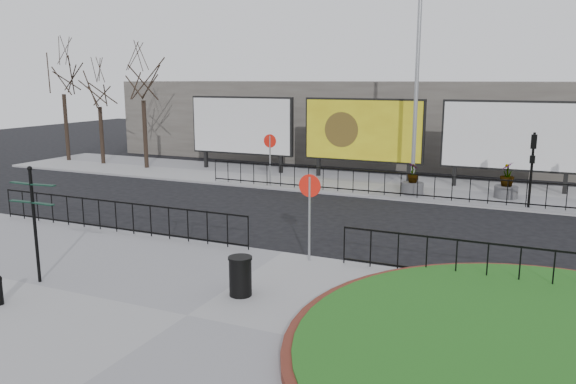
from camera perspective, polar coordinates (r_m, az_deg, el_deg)
The scene contains 23 objects.
ground at distance 16.79m, azimuth -0.51°, elevation -6.49°, with size 90.00×90.00×0.00m, color black.
pavement_near at distance 12.69m, azimuth -10.20°, elevation -12.47°, with size 30.00×10.00×0.12m, color gray.
pavement_far at distance 27.81m, azimuth 9.87°, elevation 0.67°, with size 44.00×6.00×0.12m, color gray.
brick_edge at distance 11.65m, azimuth 26.71°, elevation -15.03°, with size 10.40×10.40×0.18m, color maroon.
grass_lawn at distance 11.64m, azimuth 26.72°, elevation -14.94°, with size 10.00×10.00×0.22m, color #1C4B14.
railing_near_left at distance 19.57m, azimuth -17.09°, elevation -2.37°, with size 10.00×0.10×1.10m, color black, non-canonical shape.
railing_near_right at distance 14.91m, azimuth 22.49°, elevation -7.02°, with size 9.00×0.10×1.10m, color black, non-canonical shape.
railing_far at distance 24.89m, azimuth 10.59°, elevation 0.82°, with size 18.00×0.10×1.10m, color black, non-canonical shape.
speed_sign_far at distance 26.81m, azimuth -1.84°, elevation 4.45°, with size 0.64×0.07×2.47m.
speed_sign_near at distance 15.56m, azimuth 2.22°, elevation -0.64°, with size 0.64×0.07×2.47m.
billboard_left at distance 31.50m, azimuth -4.75°, elevation 6.70°, with size 6.20×0.31×4.10m.
billboard_mid at distance 28.79m, azimuth 7.62°, elevation 6.20°, with size 6.20×0.31×4.10m.
billboard_right at distance 27.63m, azimuth 21.72°, elevation 5.28°, with size 6.20×0.31×4.10m.
lamp_post at distance 26.04m, azimuth 12.93°, elevation 10.38°, with size 0.74×0.18×9.23m.
signal_pole_a at distance 24.05m, azimuth 23.58°, elevation 3.14°, with size 0.22×0.26×3.00m.
tree_left at distance 33.27m, azimuth -14.45°, elevation 8.39°, with size 2.00×2.00×7.00m, color #2D2119, non-canonical shape.
tree_mid at distance 35.79m, azimuth -18.55°, elevation 7.71°, with size 2.00×2.00×6.20m, color #2D2119, non-canonical shape.
tree_far at distance 37.99m, azimuth -21.78°, elevation 8.66°, with size 2.00×2.00×7.50m, color #2D2119, non-canonical shape.
building_backdrop at distance 37.22m, azimuth 13.88°, elevation 6.97°, with size 40.00×10.00×5.00m, color #5F5A53.
fingerpost_sign at distance 15.23m, azimuth -24.42°, elevation -1.96°, with size 1.39×0.25×2.97m.
litter_bin at distance 13.43m, azimuth -4.86°, elevation -8.49°, with size 0.57×0.57×0.95m.
planter_b at distance 25.60m, azimuth 12.53°, elevation 0.85°, with size 0.98×0.98×1.40m.
planter_c at distance 25.93m, azimuth 21.31°, elevation 0.72°, with size 0.98×0.98×1.56m.
Camera 1 is at (6.68, -14.51, 5.16)m, focal length 35.00 mm.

